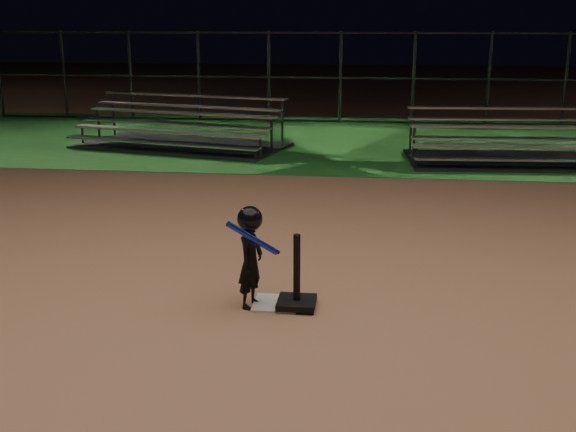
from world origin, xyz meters
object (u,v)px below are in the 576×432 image
object	(u,v)px
bleacher_right	(517,152)
batting_tee	(297,293)
home_plate	(276,303)
bleacher_left	(180,137)
child_batter	(251,254)

from	to	relation	value
bleacher_right	batting_tee	bearing A→B (deg)	-118.46
home_plate	batting_tee	world-z (taller)	batting_tee
batting_tee	bleacher_left	bearing A→B (deg)	112.45
home_plate	batting_tee	bearing A→B (deg)	-12.53
batting_tee	bleacher_right	world-z (taller)	bleacher_right
child_batter	bleacher_right	bearing A→B (deg)	-10.37
bleacher_right	bleacher_left	bearing A→B (deg)	169.14
home_plate	batting_tee	size ratio (longest dim) A/B	0.61
bleacher_left	bleacher_right	bearing A→B (deg)	6.34
home_plate	child_batter	size ratio (longest dim) A/B	0.43
batting_tee	bleacher_right	xyz separation A→B (m)	(3.61, 7.78, 0.06)
home_plate	child_batter	world-z (taller)	child_batter
batting_tee	bleacher_left	xyz separation A→B (m)	(-3.59, 8.70, 0.08)
child_batter	bleacher_right	distance (m)	8.80
home_plate	batting_tee	distance (m)	0.26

